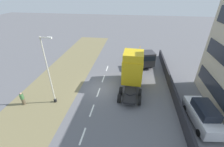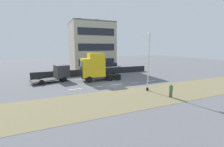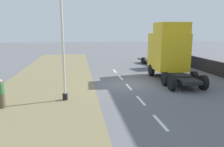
{
  "view_description": "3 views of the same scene",
  "coord_description": "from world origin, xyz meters",
  "px_view_note": "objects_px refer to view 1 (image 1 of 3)",
  "views": [
    {
      "loc": [
        3.79,
        -15.3,
        11.38
      ],
      "look_at": [
        1.5,
        0.82,
        1.96
      ],
      "focal_mm": 24.0,
      "sensor_mm": 36.0,
      "label": 1
    },
    {
      "loc": [
        -20.4,
        8.76,
        5.86
      ],
      "look_at": [
        -1.5,
        0.75,
        2.1
      ],
      "focal_mm": 24.0,
      "sensor_mm": 36.0,
      "label": 2
    },
    {
      "loc": [
        -3.57,
        -15.97,
        4.15
      ],
      "look_at": [
        -1.4,
        -1.67,
        1.24
      ],
      "focal_mm": 35.0,
      "sensor_mm": 36.0,
      "label": 3
    }
  ],
  "objects_px": {
    "lorry_cab": "(133,69)",
    "flatbed_truck": "(146,58)",
    "pedestrian": "(22,99)",
    "lamp_post": "(50,75)",
    "parked_car": "(203,115)"
  },
  "relations": [
    {
      "from": "pedestrian",
      "to": "lorry_cab",
      "type": "bearing_deg",
      "value": 25.9
    },
    {
      "from": "lorry_cab",
      "to": "flatbed_truck",
      "type": "bearing_deg",
      "value": 72.33
    },
    {
      "from": "flatbed_truck",
      "to": "parked_car",
      "type": "distance_m",
      "value": 12.25
    },
    {
      "from": "parked_car",
      "to": "flatbed_truck",
      "type": "bearing_deg",
      "value": 106.12
    },
    {
      "from": "flatbed_truck",
      "to": "pedestrian",
      "type": "height_order",
      "value": "flatbed_truck"
    },
    {
      "from": "pedestrian",
      "to": "flatbed_truck",
      "type": "bearing_deg",
      "value": 39.35
    },
    {
      "from": "parked_car",
      "to": "pedestrian",
      "type": "xyz_separation_m",
      "value": [
        -18.52,
        -0.01,
        -0.25
      ]
    },
    {
      "from": "flatbed_truck",
      "to": "parked_car",
      "type": "xyz_separation_m",
      "value": [
        4.72,
        -11.3,
        -0.4
      ]
    },
    {
      "from": "lorry_cab",
      "to": "flatbed_truck",
      "type": "xyz_separation_m",
      "value": [
        2.04,
        5.6,
        -0.95
      ]
    },
    {
      "from": "flatbed_truck",
      "to": "lorry_cab",
      "type": "bearing_deg",
      "value": 54.36
    },
    {
      "from": "lamp_post",
      "to": "parked_car",
      "type": "bearing_deg",
      "value": -3.26
    },
    {
      "from": "parked_car",
      "to": "lorry_cab",
      "type": "bearing_deg",
      "value": 133.32
    },
    {
      "from": "lamp_post",
      "to": "pedestrian",
      "type": "bearing_deg",
      "value": -165.29
    },
    {
      "from": "lorry_cab",
      "to": "lamp_post",
      "type": "bearing_deg",
      "value": -147.82
    },
    {
      "from": "lamp_post",
      "to": "lorry_cab",
      "type": "bearing_deg",
      "value": 29.86
    }
  ]
}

